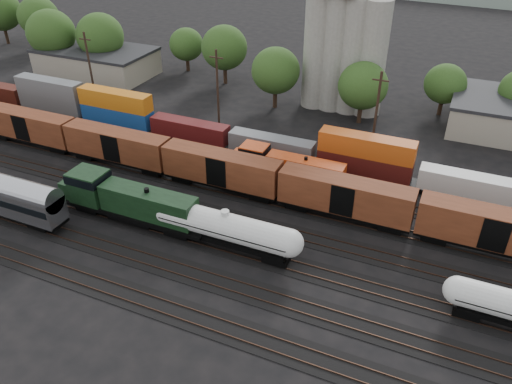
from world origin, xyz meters
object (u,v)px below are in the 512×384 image
at_px(grain_silo, 344,42).
at_px(tank_car_a, 226,228).
at_px(green_locomotive, 124,199).
at_px(orange_locomotive, 284,166).

bearing_deg(grain_silo, tank_car_a, -90.79).
relative_size(green_locomotive, orange_locomotive, 1.14).
height_order(tank_car_a, orange_locomotive, tank_car_a).
bearing_deg(grain_silo, orange_locomotive, -89.61).
bearing_deg(tank_car_a, green_locomotive, 180.00).
height_order(tank_car_a, grain_silo, grain_silo).
relative_size(orange_locomotive, grain_silo, 0.56).
height_order(orange_locomotive, grain_silo, grain_silo).
bearing_deg(green_locomotive, grain_silo, 72.17).
height_order(green_locomotive, grain_silo, grain_silo).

